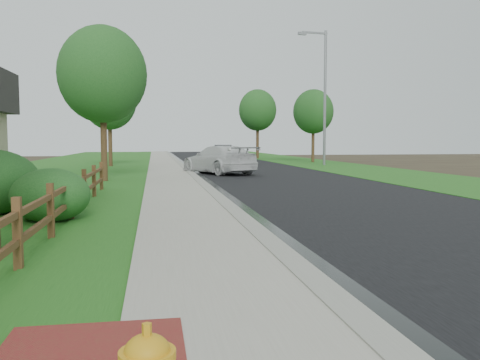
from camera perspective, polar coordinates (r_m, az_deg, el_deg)
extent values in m
plane|color=#31251B|center=(5.49, 8.80, -15.96)|extent=(120.00, 120.00, 0.00)
cube|color=black|center=(40.40, -0.76, 1.78)|extent=(8.00, 90.00, 0.02)
cube|color=gray|center=(39.97, -6.73, 1.79)|extent=(0.40, 90.00, 0.12)
cube|color=black|center=(39.99, -6.23, 1.74)|extent=(0.50, 90.00, 0.00)
cube|color=gray|center=(39.92, -8.59, 1.75)|extent=(2.20, 90.00, 0.10)
cube|color=#1D5518|center=(39.93, -11.32, 1.69)|extent=(1.60, 90.00, 0.06)
cube|color=#1D5518|center=(40.42, -18.71, 1.56)|extent=(9.00, 90.00, 0.04)
cube|color=#1D5518|center=(42.03, 8.57, 1.85)|extent=(6.00, 90.00, 0.04)
cube|color=#473317|center=(8.03, -23.69, -5.66)|extent=(0.12, 0.12, 1.10)
cube|color=#473317|center=(10.35, -20.48, -3.37)|extent=(0.12, 0.12, 1.10)
cube|color=#473317|center=(12.70, -18.46, -1.91)|extent=(0.12, 0.12, 1.10)
cube|color=#473317|center=(15.06, -17.07, -0.91)|extent=(0.12, 0.12, 1.10)
cube|color=#473317|center=(17.44, -16.07, -0.18)|extent=(0.12, 0.12, 1.10)
cube|color=#473317|center=(19.82, -15.30, 0.38)|extent=(0.12, 0.12, 1.10)
cube|color=#473317|center=(9.20, -21.86, -4.99)|extent=(0.08, 2.35, 0.10)
cube|color=#473317|center=(9.15, -21.94, -2.51)|extent=(0.08, 2.35, 0.10)
cube|color=#473317|center=(11.53, -19.36, -3.06)|extent=(0.08, 2.35, 0.10)
cube|color=#473317|center=(11.49, -19.41, -1.08)|extent=(0.08, 2.35, 0.10)
cube|color=#473317|center=(13.89, -17.70, -1.78)|extent=(0.08, 2.35, 0.10)
cube|color=#473317|center=(13.85, -17.74, -0.13)|extent=(0.08, 2.35, 0.10)
cube|color=#473317|center=(16.26, -16.53, -0.87)|extent=(0.08, 2.35, 0.10)
cube|color=#473317|center=(16.23, -16.56, 0.54)|extent=(0.08, 2.35, 0.10)
cube|color=#473317|center=(18.63, -15.65, -0.19)|extent=(0.08, 2.35, 0.10)
cube|color=#473317|center=(18.61, -15.68, 1.04)|extent=(0.08, 2.35, 0.10)
cylinder|color=gold|center=(3.10, -10.38, -18.77)|extent=(0.33, 0.33, 0.05)
ellipsoid|color=gold|center=(3.09, -10.39, -18.41)|extent=(0.26, 0.26, 0.20)
cylinder|color=gold|center=(3.04, -10.42, -16.21)|extent=(0.06, 0.06, 0.07)
imported|color=silver|center=(28.88, -2.41, 2.30)|extent=(4.32, 5.94, 1.60)
imported|color=black|center=(43.38, -2.62, 2.94)|extent=(2.77, 4.61, 1.47)
imported|color=black|center=(46.42, -1.91, 3.05)|extent=(2.04, 4.63, 1.48)
cylinder|color=gray|center=(39.19, 9.51, 8.99)|extent=(0.20, 0.20, 10.08)
cube|color=gray|center=(39.48, 8.39, 16.04)|extent=(2.02, 0.38, 0.13)
cube|color=gray|center=(39.05, 7.00, 16.01)|extent=(0.64, 0.32, 0.20)
ellipsoid|color=#184419|center=(12.63, -20.49, -1.61)|extent=(2.24, 2.24, 1.27)
cylinder|color=#3E2F19|center=(24.25, -15.05, 4.88)|extent=(0.29, 0.29, 4.30)
ellipsoid|color=#184419|center=(24.44, -15.19, 11.37)|extent=(4.02, 4.02, 4.42)
cylinder|color=#3E2F19|center=(38.03, -14.38, 4.62)|extent=(0.29, 0.29, 4.20)
ellipsoid|color=#184419|center=(38.13, -14.46, 8.68)|extent=(3.88, 3.88, 4.27)
cylinder|color=#3E2F19|center=(44.38, 8.20, 4.44)|extent=(0.26, 0.26, 3.84)
ellipsoid|color=#184419|center=(44.45, 8.24, 7.62)|extent=(3.47, 3.47, 3.82)
cylinder|color=#3E2F19|center=(52.76, 1.98, 4.78)|extent=(0.30, 0.30, 4.40)
ellipsoid|color=#184419|center=(52.85, 1.99, 7.85)|extent=(3.88, 3.88, 4.27)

